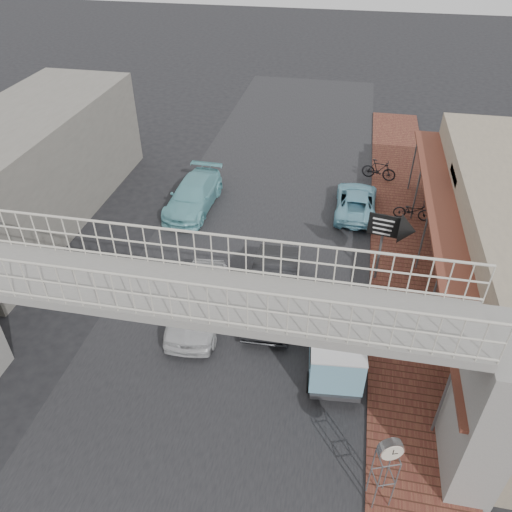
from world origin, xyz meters
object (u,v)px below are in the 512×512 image
at_px(dark_sedan, 273,289).
at_px(street_clock, 390,452).
at_px(white_hatchback, 198,302).
at_px(arrow_sign, 405,230).
at_px(angkot_van, 336,338).
at_px(angkot_curb, 356,202).
at_px(motorcycle_far, 379,170).
at_px(angkot_far, 193,195).
at_px(motorcycle_near, 412,211).

height_order(dark_sedan, street_clock, street_clock).
distance_m(white_hatchback, dark_sedan, 2.87).
bearing_deg(dark_sedan, arrow_sign, 22.99).
relative_size(white_hatchback, angkot_van, 1.15).
xyz_separation_m(dark_sedan, angkot_curb, (2.90, 7.59, -0.21)).
bearing_deg(angkot_van, motorcycle_far, 78.40).
bearing_deg(angkot_far, angkot_van, -47.57).
bearing_deg(street_clock, white_hatchback, 118.86).
distance_m(angkot_curb, angkot_van, 10.08).
relative_size(angkot_van, motorcycle_near, 2.23).
bearing_deg(motorcycle_far, angkot_van, -172.54).
height_order(white_hatchback, arrow_sign, arrow_sign).
bearing_deg(angkot_curb, angkot_van, 87.48).
distance_m(dark_sedan, street_clock, 8.22).
xyz_separation_m(motorcycle_far, street_clock, (-0.00, -18.21, 1.57)).
height_order(white_hatchback, angkot_curb, white_hatchback).
relative_size(white_hatchback, dark_sedan, 0.93).
distance_m(angkot_van, arrow_sign, 5.36).
distance_m(street_clock, arrow_sign, 9.29).
bearing_deg(angkot_curb, arrow_sign, 107.81).
distance_m(white_hatchback, motorcycle_near, 11.81).
height_order(white_hatchback, angkot_van, angkot_van).
bearing_deg(motorcycle_far, street_clock, -166.29).
bearing_deg(street_clock, angkot_far, 104.32).
relative_size(motorcycle_near, street_clock, 0.69).
relative_size(angkot_far, motorcycle_far, 2.63).
bearing_deg(street_clock, angkot_curb, 74.59).
xyz_separation_m(white_hatchback, angkot_far, (-2.51, 7.67, -0.06)).
height_order(angkot_far, arrow_sign, arrow_sign).
xyz_separation_m(angkot_curb, motorcycle_far, (1.10, 3.58, 0.07)).
bearing_deg(angkot_far, white_hatchback, -69.93).
height_order(angkot_far, angkot_van, angkot_van).
bearing_deg(angkot_far, angkot_curb, 10.02).
xyz_separation_m(angkot_far, motorcycle_far, (9.11, 4.71, -0.05)).
height_order(white_hatchback, angkot_far, white_hatchback).
bearing_deg(white_hatchback, motorcycle_far, 57.61).
distance_m(angkot_van, street_clock, 4.92).
height_order(angkot_curb, arrow_sign, arrow_sign).
bearing_deg(dark_sedan, angkot_curb, 66.65).
xyz_separation_m(angkot_curb, angkot_van, (-0.39, -10.06, 0.59)).
bearing_deg(angkot_far, dark_sedan, -49.67).
bearing_deg(arrow_sign, motorcycle_near, 89.12).
relative_size(angkot_curb, angkot_far, 0.87).
distance_m(angkot_curb, angkot_far, 8.09).
relative_size(motorcycle_far, arrow_sign, 0.59).
relative_size(angkot_curb, arrow_sign, 1.35).
distance_m(white_hatchback, angkot_far, 8.07).
bearing_deg(white_hatchback, dark_sedan, 20.71).
bearing_deg(white_hatchback, arrow_sign, 20.97).
relative_size(motorcycle_far, street_clock, 0.72).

